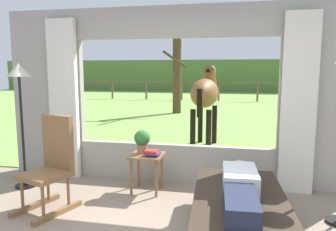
{
  "coord_description": "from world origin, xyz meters",
  "views": [
    {
      "loc": [
        0.87,
        -2.4,
        1.65
      ],
      "look_at": [
        0.0,
        1.8,
        1.05
      ],
      "focal_mm": 34.84,
      "sensor_mm": 36.0,
      "label": 1
    }
  ],
  "objects_px": {
    "book_stack": "(152,153)",
    "floor_lamp_left": "(20,88)",
    "reclining_person": "(240,187)",
    "side_table": "(147,161)",
    "horse": "(205,94)",
    "pasture_tree": "(177,68)",
    "rocking_chair": "(51,164)",
    "potted_plant": "(142,140)",
    "recliner_sofa": "(239,214)"
  },
  "relations": [
    {
      "from": "book_stack",
      "to": "floor_lamp_left",
      "type": "distance_m",
      "value": 2.03
    },
    {
      "from": "reclining_person",
      "to": "side_table",
      "type": "xyz_separation_m",
      "value": [
        -1.22,
        1.02,
        -0.1
      ]
    },
    {
      "from": "horse",
      "to": "pasture_tree",
      "type": "xyz_separation_m",
      "value": [
        -1.54,
        5.23,
        0.55
      ]
    },
    {
      "from": "horse",
      "to": "side_table",
      "type": "bearing_deg",
      "value": -96.53
    },
    {
      "from": "rocking_chair",
      "to": "horse",
      "type": "height_order",
      "value": "horse"
    },
    {
      "from": "side_table",
      "to": "floor_lamp_left",
      "type": "bearing_deg",
      "value": -174.44
    },
    {
      "from": "potted_plant",
      "to": "pasture_tree",
      "type": "xyz_separation_m",
      "value": [
        -0.94,
        7.95,
        1.01
      ]
    },
    {
      "from": "rocking_chair",
      "to": "floor_lamp_left",
      "type": "xyz_separation_m",
      "value": [
        -0.79,
        0.59,
        0.86
      ]
    },
    {
      "from": "potted_plant",
      "to": "rocking_chair",
      "type": "bearing_deg",
      "value": -137.0
    },
    {
      "from": "recliner_sofa",
      "to": "side_table",
      "type": "bearing_deg",
      "value": 138.52
    },
    {
      "from": "book_stack",
      "to": "reclining_person",
      "type": "bearing_deg",
      "value": -40.16
    },
    {
      "from": "horse",
      "to": "potted_plant",
      "type": "bearing_deg",
      "value": -98.38
    },
    {
      "from": "side_table",
      "to": "recliner_sofa",
      "type": "bearing_deg",
      "value": -38.36
    },
    {
      "from": "pasture_tree",
      "to": "horse",
      "type": "bearing_deg",
      "value": -73.56
    },
    {
      "from": "floor_lamp_left",
      "to": "pasture_tree",
      "type": "relative_size",
      "value": 0.47
    },
    {
      "from": "rocking_chair",
      "to": "book_stack",
      "type": "distance_m",
      "value": 1.26
    },
    {
      "from": "reclining_person",
      "to": "floor_lamp_left",
      "type": "relative_size",
      "value": 0.82
    },
    {
      "from": "recliner_sofa",
      "to": "reclining_person",
      "type": "height_order",
      "value": "reclining_person"
    },
    {
      "from": "book_stack",
      "to": "horse",
      "type": "relative_size",
      "value": 0.11
    },
    {
      "from": "rocking_chair",
      "to": "pasture_tree",
      "type": "xyz_separation_m",
      "value": [
        -0.06,
        8.77,
        1.16
      ]
    },
    {
      "from": "reclining_person",
      "to": "potted_plant",
      "type": "bearing_deg",
      "value": 137.28
    },
    {
      "from": "reclining_person",
      "to": "pasture_tree",
      "type": "bearing_deg",
      "value": 100.81
    },
    {
      "from": "recliner_sofa",
      "to": "reclining_person",
      "type": "bearing_deg",
      "value": -93.12
    },
    {
      "from": "side_table",
      "to": "pasture_tree",
      "type": "distance_m",
      "value": 8.18
    },
    {
      "from": "book_stack",
      "to": "pasture_tree",
      "type": "height_order",
      "value": "pasture_tree"
    },
    {
      "from": "rocking_chair",
      "to": "pasture_tree",
      "type": "height_order",
      "value": "pasture_tree"
    },
    {
      "from": "rocking_chair",
      "to": "potted_plant",
      "type": "xyz_separation_m",
      "value": [
        0.88,
        0.82,
        0.16
      ]
    },
    {
      "from": "rocking_chair",
      "to": "side_table",
      "type": "relative_size",
      "value": 2.15
    },
    {
      "from": "rocking_chair",
      "to": "potted_plant",
      "type": "relative_size",
      "value": 3.5
    },
    {
      "from": "potted_plant",
      "to": "floor_lamp_left",
      "type": "distance_m",
      "value": 1.83
    },
    {
      "from": "recliner_sofa",
      "to": "rocking_chair",
      "type": "relative_size",
      "value": 1.56
    },
    {
      "from": "side_table",
      "to": "floor_lamp_left",
      "type": "height_order",
      "value": "floor_lamp_left"
    },
    {
      "from": "rocking_chair",
      "to": "reclining_person",
      "type": "bearing_deg",
      "value": 12.58
    },
    {
      "from": "reclining_person",
      "to": "horse",
      "type": "relative_size",
      "value": 0.79
    },
    {
      "from": "side_table",
      "to": "horse",
      "type": "distance_m",
      "value": 2.92
    },
    {
      "from": "recliner_sofa",
      "to": "potted_plant",
      "type": "distance_m",
      "value": 1.73
    },
    {
      "from": "side_table",
      "to": "potted_plant",
      "type": "height_order",
      "value": "potted_plant"
    },
    {
      "from": "potted_plant",
      "to": "side_table",
      "type": "bearing_deg",
      "value": -36.87
    },
    {
      "from": "book_stack",
      "to": "floor_lamp_left",
      "type": "height_order",
      "value": "floor_lamp_left"
    },
    {
      "from": "potted_plant",
      "to": "floor_lamp_left",
      "type": "relative_size",
      "value": 0.18
    },
    {
      "from": "book_stack",
      "to": "rocking_chair",
      "type": "bearing_deg",
      "value": -146.53
    },
    {
      "from": "recliner_sofa",
      "to": "floor_lamp_left",
      "type": "xyz_separation_m",
      "value": [
        -2.97,
        0.8,
        1.19
      ]
    },
    {
      "from": "rocking_chair",
      "to": "side_table",
      "type": "height_order",
      "value": "rocking_chair"
    },
    {
      "from": "rocking_chair",
      "to": "potted_plant",
      "type": "bearing_deg",
      "value": 62.3
    },
    {
      "from": "recliner_sofa",
      "to": "floor_lamp_left",
      "type": "relative_size",
      "value": 1.0
    },
    {
      "from": "recliner_sofa",
      "to": "pasture_tree",
      "type": "relative_size",
      "value": 0.47
    },
    {
      "from": "floor_lamp_left",
      "to": "rocking_chair",
      "type": "bearing_deg",
      "value": -36.69
    },
    {
      "from": "pasture_tree",
      "to": "side_table",
      "type": "bearing_deg",
      "value": -82.76
    },
    {
      "from": "reclining_person",
      "to": "side_table",
      "type": "distance_m",
      "value": 1.59
    },
    {
      "from": "rocking_chair",
      "to": "pasture_tree",
      "type": "distance_m",
      "value": 8.85
    }
  ]
}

